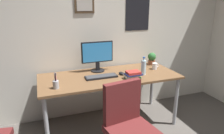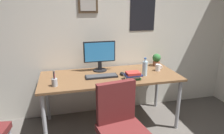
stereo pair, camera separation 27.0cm
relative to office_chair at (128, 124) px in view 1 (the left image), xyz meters
The scene contains 11 objects.
wall_back 1.54m from the office_chair, 84.46° to the left, with size 4.40×0.10×2.60m.
desk 0.87m from the office_chair, 83.88° to the left, with size 1.90×0.80×0.76m.
office_chair is the anchor object (origin of this frame).
monitor 1.18m from the office_chair, 90.58° to the left, with size 0.46×0.20×0.43m.
keyboard 0.84m from the office_chair, 92.98° to the left, with size 0.43×0.15×0.03m.
computer_mouse 0.90m from the office_chair, 72.54° to the left, with size 0.06×0.11×0.04m.
water_bottle 0.97m from the office_chair, 52.98° to the left, with size 0.07×0.07×0.25m.
coffee_mug_near 1.23m from the office_chair, 46.91° to the left, with size 0.11×0.07×0.10m.
potted_plant 1.47m from the office_chair, 50.93° to the left, with size 0.13×0.13×0.19m.
pen_cup 0.95m from the office_chair, 135.79° to the left, with size 0.07×0.07×0.20m.
book_stack_left 0.76m from the office_chair, 61.65° to the left, with size 0.22×0.15×0.11m.
Camera 1 is at (-0.91, -0.86, 1.72)m, focal length 33.01 mm.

